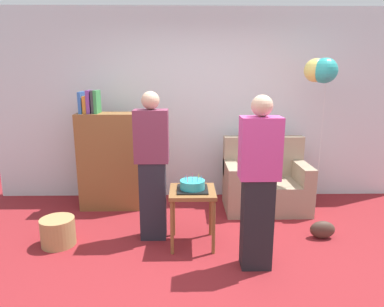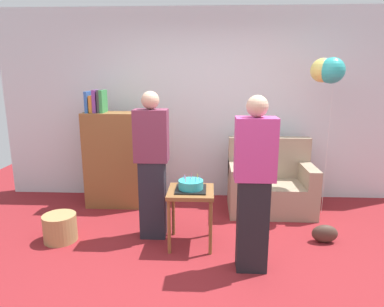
% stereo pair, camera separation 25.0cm
% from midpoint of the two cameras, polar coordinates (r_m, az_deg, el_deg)
% --- Properties ---
extents(ground_plane, '(8.00, 8.00, 0.00)m').
position_cam_midpoint_polar(ground_plane, '(3.48, 0.92, -18.14)').
color(ground_plane, maroon).
extents(wall_back, '(6.00, 0.10, 2.70)m').
position_cam_midpoint_polar(wall_back, '(5.05, 0.18, 7.92)').
color(wall_back, silver).
rests_on(wall_back, ground_plane).
extents(couch, '(1.10, 0.70, 0.96)m').
position_cam_midpoint_polar(couch, '(4.78, 10.54, -4.99)').
color(couch, gray).
rests_on(couch, ground_plane).
extents(bookshelf, '(0.80, 0.36, 1.60)m').
position_cam_midpoint_polar(bookshelf, '(4.81, -14.96, -0.96)').
color(bookshelf, brown).
rests_on(bookshelf, ground_plane).
extents(side_table, '(0.48, 0.48, 0.62)m').
position_cam_midpoint_polar(side_table, '(3.66, -1.90, -7.47)').
color(side_table, brown).
rests_on(side_table, ground_plane).
extents(birthday_cake, '(0.32, 0.32, 0.17)m').
position_cam_midpoint_polar(birthday_cake, '(3.62, -1.92, -5.31)').
color(birthday_cake, black).
rests_on(birthday_cake, side_table).
extents(person_blowing_candles, '(0.36, 0.22, 1.63)m').
position_cam_midpoint_polar(person_blowing_candles, '(3.76, -8.50, -2.07)').
color(person_blowing_candles, '#23232D').
rests_on(person_blowing_candles, ground_plane).
extents(person_holding_cake, '(0.36, 0.22, 1.63)m').
position_cam_midpoint_polar(person_holding_cake, '(3.18, 8.72, -4.92)').
color(person_holding_cake, black).
rests_on(person_holding_cake, ground_plane).
extents(wicker_basket, '(0.36, 0.36, 0.30)m').
position_cam_midpoint_polar(wicker_basket, '(4.10, -22.95, -11.84)').
color(wicker_basket, '#A88451').
rests_on(wicker_basket, ground_plane).
extents(handbag, '(0.28, 0.14, 0.20)m').
position_cam_midpoint_polar(handbag, '(4.17, 19.12, -11.83)').
color(handbag, '#473328').
rests_on(handbag, ground_plane).
extents(balloon_bunch, '(0.39, 0.37, 2.00)m').
position_cam_midpoint_polar(balloon_bunch, '(4.62, 19.01, 12.84)').
color(balloon_bunch, silver).
rests_on(balloon_bunch, ground_plane).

